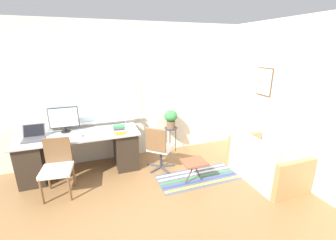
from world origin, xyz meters
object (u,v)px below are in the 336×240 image
desk_lamp (125,114)px  plant_stand (171,130)px  monitor (64,119)px  potted_plant (171,118)px  keyboard (63,139)px  desk_chair_wooden (57,166)px  office_chair_swivel (159,147)px  laptop (33,136)px  folding_stool (194,163)px  book_stack (119,130)px  couch_loveseat (264,164)px  mouse (82,135)px

desk_lamp → plant_stand: 1.10m
monitor → potted_plant: (2.06, 0.03, -0.21)m
desk_lamp → potted_plant: bearing=5.6°
keyboard → plant_stand: bearing=10.4°
desk_chair_wooden → plant_stand: 2.31m
plant_stand → office_chair_swivel: bearing=-126.4°
laptop → folding_stool: laptop is taller
book_stack → desk_chair_wooden: bearing=-162.4°
laptop → office_chair_swivel: bearing=-11.3°
book_stack → couch_loveseat: size_ratio=0.17×
potted_plant → folding_stool: size_ratio=0.98×
desk_chair_wooden → potted_plant: (2.18, 0.77, 0.32)m
book_stack → laptop: bearing=170.8°
keyboard → mouse: size_ratio=5.80×
desk_chair_wooden → couch_loveseat: bearing=-6.5°
mouse → desk_lamp: bearing=18.0°
mouse → folding_stool: size_ratio=0.18×
mouse → desk_lamp: desk_lamp is taller
couch_loveseat → folding_stool: 1.23m
office_chair_swivel → book_stack: bearing=26.6°
desk_chair_wooden → potted_plant: potted_plant is taller
laptop → monitor: (0.48, 0.19, 0.20)m
keyboard → plant_stand: 2.13m
mouse → office_chair_swivel: size_ratio=0.09×
desk_lamp → office_chair_swivel: desk_lamp is taller
keyboard → mouse: (0.31, 0.03, 0.01)m
mouse → office_chair_swivel: office_chair_swivel is taller
book_stack → couch_loveseat: bearing=-25.8°
desk_lamp → desk_chair_wooden: bearing=-150.6°
monitor → desk_chair_wooden: size_ratio=0.57×
laptop → monitor: bearing=21.8°
keyboard → folding_stool: keyboard is taller
keyboard → office_chair_swivel: size_ratio=0.49×
office_chair_swivel → plant_stand: bearing=-84.4°
desk_lamp → folding_stool: (0.93, -1.15, -0.64)m
book_stack → folding_stool: size_ratio=0.55×
mouse → desk_lamp: (0.80, 0.26, 0.23)m
monitor → laptop: bearing=-158.2°
laptop → desk_lamp: (1.57, 0.12, 0.19)m
mouse → desk_chair_wooden: (-0.40, -0.42, -0.30)m
desk_lamp → office_chair_swivel: 0.92m
mouse → potted_plant: potted_plant is taller
monitor → office_chair_swivel: size_ratio=0.58×
couch_loveseat → folding_stool: bearing=75.4°
monitor → keyboard: monitor is taller
laptop → keyboard: (0.46, -0.16, -0.04)m
monitor → keyboard: 0.43m
plant_stand → book_stack: bearing=-158.8°
laptop → desk_chair_wooden: (0.37, -0.55, -0.33)m
keyboard → desk_chair_wooden: 0.50m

